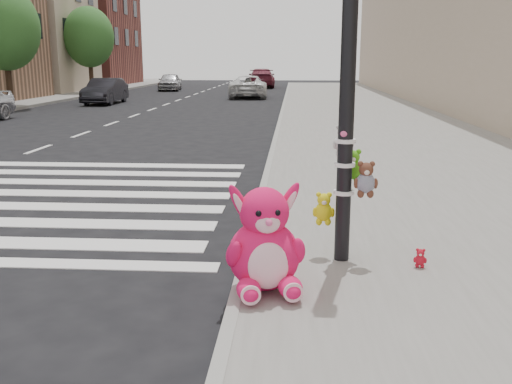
# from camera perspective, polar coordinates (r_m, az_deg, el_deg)

# --- Properties ---
(ground) EXTENTS (120.00, 120.00, 0.00)m
(ground) POSITION_cam_1_polar(r_m,az_deg,el_deg) (5.15, -20.87, -13.90)
(ground) COLOR black
(ground) RESTS_ON ground
(sidewalk_near) EXTENTS (7.00, 80.00, 0.14)m
(sidewalk_near) POSITION_cam_1_polar(r_m,az_deg,el_deg) (14.61, 15.41, 4.02)
(sidewalk_near) COLOR slate
(sidewalk_near) RESTS_ON ground
(curb_edge) EXTENTS (0.12, 80.00, 0.15)m
(curb_edge) POSITION_cam_1_polar(r_m,az_deg,el_deg) (14.32, 1.72, 4.31)
(curb_edge) COLOR gray
(curb_edge) RESTS_ON ground
(bld_far_d) EXTENTS (6.00, 8.00, 10.00)m
(bld_far_d) POSITION_cam_1_polar(r_m,az_deg,el_deg) (42.99, -21.16, 15.94)
(bld_far_d) COLOR tan
(bld_far_d) RESTS_ON ground
(bld_far_e) EXTENTS (6.00, 10.00, 9.00)m
(bld_far_e) POSITION_cam_1_polar(r_m,az_deg,el_deg) (53.17, -16.04, 15.06)
(bld_far_e) COLOR brown
(bld_far_e) RESTS_ON ground
(signal_pole) EXTENTS (0.68, 0.49, 4.00)m
(signal_pole) POSITION_cam_1_polar(r_m,az_deg,el_deg) (6.00, 9.17, 8.56)
(signal_pole) COLOR black
(signal_pole) RESTS_ON sidewalk_near
(tree_far_b) EXTENTS (3.20, 3.20, 5.44)m
(tree_far_b) POSITION_cam_1_polar(r_m,az_deg,el_deg) (29.34, -23.90, 14.76)
(tree_far_b) COLOR #382619
(tree_far_b) RESTS_ON sidewalk_far
(tree_far_c) EXTENTS (3.20, 3.20, 5.44)m
(tree_far_c) POSITION_cam_1_polar(r_m,az_deg,el_deg) (39.46, -16.37, 14.63)
(tree_far_c) COLOR #382619
(tree_far_c) RESTS_ON sidewalk_far
(pink_bunny) EXTENTS (0.79, 0.88, 1.05)m
(pink_bunny) POSITION_cam_1_polar(r_m,az_deg,el_deg) (5.31, 0.87, -5.52)
(pink_bunny) COLOR #F2145B
(pink_bunny) RESTS_ON sidewalk_near
(red_teddy) EXTENTS (0.16, 0.12, 0.21)m
(red_teddy) POSITION_cam_1_polar(r_m,az_deg,el_deg) (6.23, 16.10, -6.35)
(red_teddy) COLOR red
(red_teddy) RESTS_ON sidewalk_near
(car_dark_far) EXTENTS (1.41, 3.98, 1.31)m
(car_dark_far) POSITION_cam_1_polar(r_m,az_deg,el_deg) (31.03, -14.85, 9.73)
(car_dark_far) COLOR black
(car_dark_far) RESTS_ON ground
(car_white_near) EXTENTS (2.41, 4.84, 1.32)m
(car_white_near) POSITION_cam_1_polar(r_m,az_deg,el_deg) (34.90, -0.75, 10.50)
(car_white_near) COLOR silver
(car_white_near) RESTS_ON ground
(car_maroon_near) EXTENTS (2.41, 5.34, 1.52)m
(car_maroon_near) POSITION_cam_1_polar(r_m,az_deg,el_deg) (47.60, 0.56, 11.32)
(car_maroon_near) COLOR maroon
(car_maroon_near) RESTS_ON ground
(car_silver_deep) EXTENTS (1.95, 3.95, 1.29)m
(car_silver_deep) POSITION_cam_1_polar(r_m,az_deg,el_deg) (43.33, -8.61, 10.85)
(car_silver_deep) COLOR #A4A4A9
(car_silver_deep) RESTS_ON ground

